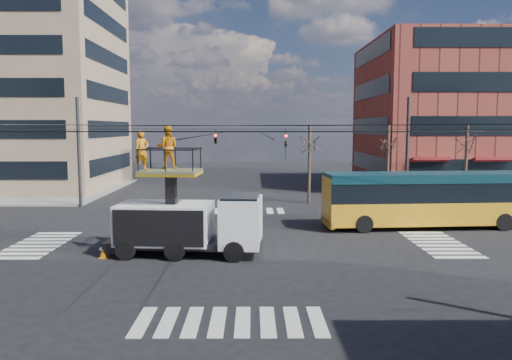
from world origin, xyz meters
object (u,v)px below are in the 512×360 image
object	(u,v)px
traffic_cone	(103,251)
flagger	(358,213)
city_bus	(432,198)
worker_ground	(163,226)
utility_truck	(188,212)

from	to	relation	value
traffic_cone	flagger	xyz separation A→B (m)	(12.68, 6.22, 0.61)
city_bus	flagger	bearing A→B (deg)	-177.00
worker_ground	flagger	xyz separation A→B (m)	(10.36, 4.06, -0.08)
traffic_cone	utility_truck	bearing A→B (deg)	9.95
city_bus	worker_ground	bearing A→B (deg)	-166.68
utility_truck	worker_ground	bearing A→B (deg)	138.07
city_bus	worker_ground	distance (m)	15.48
traffic_cone	worker_ground	bearing A→B (deg)	43.05
city_bus	flagger	distance (m)	4.50
city_bus	traffic_cone	size ratio (longest dim) A/B	19.27
utility_truck	flagger	xyz separation A→B (m)	(8.93, 5.56, -1.04)
worker_ground	utility_truck	bearing A→B (deg)	-132.76
city_bus	utility_truck	bearing A→B (deg)	-159.39
traffic_cone	flagger	world-z (taller)	flagger
worker_ground	city_bus	bearing A→B (deg)	-69.13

